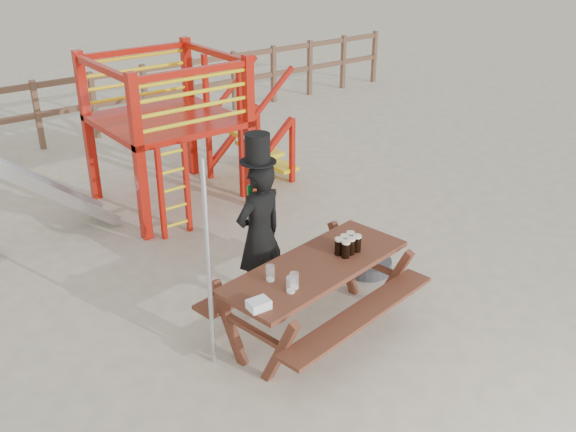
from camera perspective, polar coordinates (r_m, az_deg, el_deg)
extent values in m
plane|color=beige|center=(6.55, 3.58, -9.40)|extent=(60.00, 60.00, 0.00)
cube|color=brown|center=(11.87, -19.43, 11.20)|extent=(15.00, 0.06, 0.10)
cube|color=brown|center=(11.99, -19.08, 8.88)|extent=(15.00, 0.06, 0.10)
cube|color=brown|center=(11.85, -21.35, 8.34)|extent=(0.09, 0.09, 1.20)
cube|color=brown|center=(12.15, -16.86, 9.39)|extent=(0.09, 0.09, 1.20)
cube|color=brown|center=(12.52, -12.59, 10.32)|extent=(0.09, 0.09, 1.20)
cube|color=brown|center=(12.96, -8.56, 11.15)|extent=(0.09, 0.09, 1.20)
cube|color=brown|center=(13.46, -4.79, 11.87)|extent=(0.09, 0.09, 1.20)
cube|color=brown|center=(14.01, -1.29, 12.49)|extent=(0.09, 0.09, 1.20)
cube|color=brown|center=(14.61, 1.94, 13.02)|extent=(0.09, 0.09, 1.20)
cube|color=brown|center=(15.26, 4.93, 13.47)|extent=(0.09, 0.09, 1.20)
cube|color=brown|center=(15.94, 7.68, 13.86)|extent=(0.09, 0.09, 1.20)
cube|color=#AE160B|center=(7.90, -13.08, 4.89)|extent=(0.12, 0.12, 2.10)
cube|color=#AE160B|center=(8.63, -3.45, 7.27)|extent=(0.12, 0.12, 2.10)
cube|color=#AE160B|center=(9.31, -17.39, 7.51)|extent=(0.12, 0.12, 2.10)
cube|color=#AE160B|center=(9.94, -8.75, 9.47)|extent=(0.12, 0.12, 2.10)
cube|color=#AE160B|center=(8.86, -10.76, 8.37)|extent=(1.72, 1.72, 0.08)
cube|color=#AE160B|center=(7.98, -8.48, 12.60)|extent=(1.60, 0.08, 0.08)
cube|color=#AE160B|center=(9.38, -13.51, 14.10)|extent=(1.60, 0.08, 0.08)
cube|color=#AE160B|center=(8.35, -16.17, 12.47)|extent=(0.08, 1.60, 0.08)
cube|color=#AE160B|center=(9.05, -6.57, 14.22)|extent=(0.08, 1.60, 0.08)
cylinder|color=yellow|center=(8.14, -8.20, 8.35)|extent=(1.50, 0.05, 0.05)
cylinder|color=yellow|center=(9.51, -13.13, 10.44)|extent=(1.50, 0.05, 0.05)
cylinder|color=yellow|center=(8.09, -8.28, 9.56)|extent=(1.50, 0.05, 0.05)
cylinder|color=yellow|center=(9.47, -13.24, 11.49)|extent=(1.50, 0.05, 0.05)
cylinder|color=yellow|center=(8.04, -8.36, 10.80)|extent=(1.50, 0.05, 0.05)
cylinder|color=yellow|center=(9.43, -13.35, 12.55)|extent=(1.50, 0.05, 0.05)
cylinder|color=yellow|center=(8.00, -8.44, 12.04)|extent=(1.50, 0.05, 0.05)
cylinder|color=yellow|center=(9.39, -13.46, 13.62)|extent=(1.50, 0.05, 0.05)
cube|color=#AE160B|center=(8.00, -11.21, 1.86)|extent=(0.06, 0.06, 1.20)
cube|color=#AE160B|center=(8.15, -8.97, 2.49)|extent=(0.06, 0.06, 1.20)
cylinder|color=yellow|center=(8.26, -9.85, -0.69)|extent=(0.36, 0.04, 0.04)
cylinder|color=yellow|center=(8.16, -9.97, 0.83)|extent=(0.36, 0.04, 0.04)
cylinder|color=yellow|center=(8.06, -10.10, 2.38)|extent=(0.36, 0.04, 0.04)
cylinder|color=yellow|center=(7.98, -10.23, 3.96)|extent=(0.36, 0.04, 0.04)
cylinder|color=yellow|center=(7.89, -10.36, 5.58)|extent=(0.36, 0.04, 0.04)
cube|color=yellow|center=(9.34, -5.50, 8.81)|extent=(0.30, 0.90, 0.06)
cube|color=yellow|center=(9.58, -4.00, 7.40)|extent=(0.30, 0.90, 0.06)
cube|color=yellow|center=(9.82, -2.59, 6.05)|extent=(0.30, 0.90, 0.06)
cube|color=yellow|center=(10.08, -1.25, 4.77)|extent=(0.30, 0.90, 0.06)
cube|color=#AE160B|center=(9.35, -1.81, 5.82)|extent=(0.95, 0.08, 0.86)
cube|color=#AE160B|center=(10.05, -4.85, 7.17)|extent=(0.95, 0.08, 0.86)
cube|color=silver|center=(8.48, -20.62, 2.17)|extent=(1.53, 0.55, 1.21)
cube|color=silver|center=(8.22, -20.06, 1.85)|extent=(1.58, 0.04, 1.28)
cube|color=silver|center=(8.70, -21.23, 2.95)|extent=(1.58, 0.04, 1.28)
cube|color=brown|center=(6.03, 2.53, -4.51)|extent=(2.03, 1.03, 0.05)
cube|color=brown|center=(5.90, 6.44, -8.72)|extent=(1.96, 0.58, 0.04)
cube|color=brown|center=(6.48, -1.10, -5.13)|extent=(1.96, 0.58, 0.04)
cube|color=brown|center=(5.73, -3.06, -10.81)|extent=(0.26, 1.16, 0.70)
cube|color=brown|center=(6.78, 7.06, -4.72)|extent=(0.26, 1.16, 0.70)
imported|color=black|center=(6.45, -2.55, -1.76)|extent=(0.61, 0.44, 1.58)
cube|color=#0B7A29|center=(6.46, -3.33, 0.11)|extent=(0.06, 0.02, 0.37)
cylinder|color=black|center=(6.13, -2.69, 4.86)|extent=(0.36, 0.36, 0.01)
cylinder|color=black|center=(6.08, -2.72, 6.12)|extent=(0.24, 0.24, 0.27)
cube|color=white|center=(6.14, -3.49, 7.22)|extent=(0.13, 0.02, 0.03)
cylinder|color=#B2B2B7|center=(5.51, -7.07, -4.61)|extent=(0.04, 0.04, 1.99)
cylinder|color=#343338|center=(7.44, 6.99, -4.33)|extent=(0.57, 0.57, 0.13)
cylinder|color=#343338|center=(7.38, 7.04, -3.51)|extent=(0.07, 0.07, 0.11)
cube|color=white|center=(5.36, -2.62, -7.86)|extent=(0.19, 0.15, 0.08)
cylinder|color=black|center=(6.12, 5.15, -3.05)|extent=(0.08, 0.08, 0.15)
cylinder|color=beige|center=(6.08, 5.18, -2.33)|extent=(0.08, 0.08, 0.02)
cylinder|color=black|center=(6.18, 5.59, -2.75)|extent=(0.08, 0.08, 0.15)
cylinder|color=beige|center=(6.14, 5.63, -2.05)|extent=(0.08, 0.08, 0.02)
cylinder|color=black|center=(6.23, 6.14, -2.51)|extent=(0.08, 0.08, 0.15)
cylinder|color=beige|center=(6.20, 6.18, -1.80)|extent=(0.08, 0.08, 0.02)
cylinder|color=black|center=(6.16, 4.54, -2.79)|extent=(0.08, 0.08, 0.15)
cylinder|color=beige|center=(6.12, 4.57, -2.08)|extent=(0.08, 0.08, 0.02)
cylinder|color=black|center=(6.22, 5.03, -2.51)|extent=(0.08, 0.08, 0.15)
cylinder|color=beige|center=(6.18, 5.06, -1.80)|extent=(0.08, 0.08, 0.02)
cylinder|color=black|center=(6.29, 5.56, -2.22)|extent=(0.08, 0.08, 0.15)
cylinder|color=beige|center=(6.25, 5.59, -1.52)|extent=(0.08, 0.08, 0.02)
cylinder|color=silver|center=(5.72, -1.59, -5.09)|extent=(0.08, 0.08, 0.15)
cylinder|color=beige|center=(5.76, -1.58, -5.65)|extent=(0.07, 0.07, 0.02)
cylinder|color=silver|center=(5.61, 0.55, -5.76)|extent=(0.08, 0.08, 0.15)
cylinder|color=beige|center=(5.64, 0.55, -6.32)|extent=(0.07, 0.07, 0.02)
cylinder|color=silver|center=(5.55, 0.25, -6.11)|extent=(0.08, 0.08, 0.15)
cylinder|color=beige|center=(5.59, 0.24, -6.68)|extent=(0.07, 0.07, 0.02)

